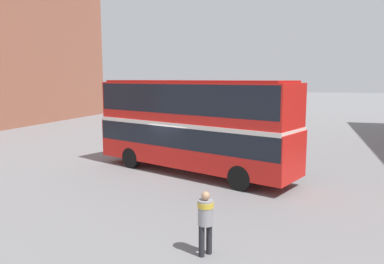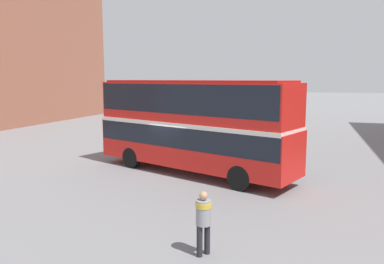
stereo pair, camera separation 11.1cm
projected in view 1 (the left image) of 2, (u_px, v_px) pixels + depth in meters
name	position (u px, v px, depth m)	size (l,w,h in m)	color
ground_plane	(176.00, 173.00, 18.83)	(240.00, 240.00, 0.00)	slate
double_decker_bus	(192.00, 120.00, 18.40)	(10.89, 6.11, 4.61)	red
pedestrian_foreground	(206.00, 216.00, 9.88)	(0.60, 0.60, 1.76)	#232328
parked_car_kerb_near	(257.00, 123.00, 33.71)	(4.34, 1.94, 1.51)	navy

